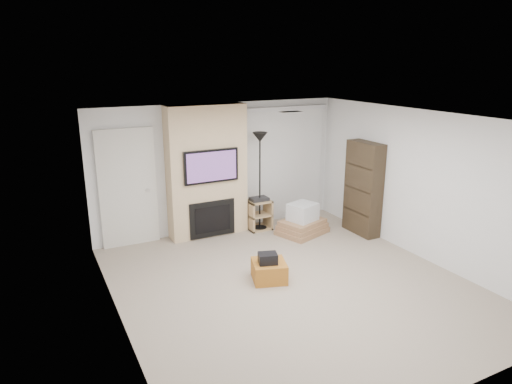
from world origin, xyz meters
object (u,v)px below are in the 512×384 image
floor_lamp (260,154)px  ottoman (269,271)px  bookshelf (363,188)px  av_stand (259,213)px  box_stack (302,222)px

floor_lamp → ottoman: bearing=-113.8°
ottoman → bookshelf: bookshelf is taller
floor_lamp → av_stand: 1.19m
ottoman → bookshelf: size_ratio=0.28×
box_stack → bookshelf: bookshelf is taller
floor_lamp → bookshelf: size_ratio=1.08×
ottoman → box_stack: bearing=43.3°
av_stand → bookshelf: bookshelf is taller
av_stand → bookshelf: 2.08m
av_stand → box_stack: size_ratio=0.61×
floor_lamp → av_stand: (-0.01, 0.00, -1.19)m
ottoman → av_stand: bearing=66.6°
ottoman → box_stack: (1.52, 1.44, 0.08)m
floor_lamp → av_stand: size_ratio=2.96×
floor_lamp → box_stack: size_ratio=1.81×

